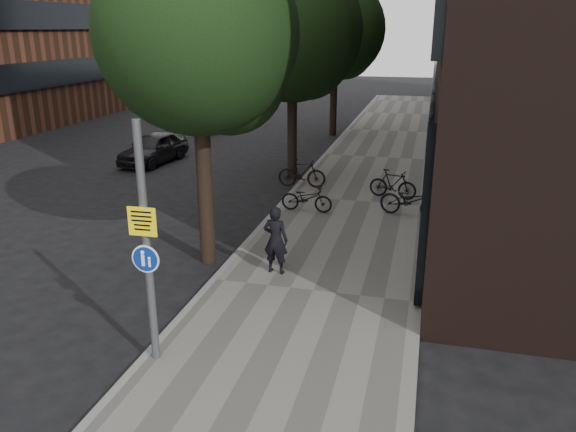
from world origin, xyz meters
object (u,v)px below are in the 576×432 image
(signpost, at_px, (147,246))
(parked_car_near, at_px, (154,148))
(pedestrian, at_px, (276,240))
(parked_bike_facade_near, at_px, (411,201))

(signpost, xyz_separation_m, parked_car_near, (-6.94, 13.55, -1.52))
(pedestrian, xyz_separation_m, parked_bike_facade_near, (2.76, 4.78, -0.29))
(parked_bike_facade_near, distance_m, parked_car_near, 11.81)
(pedestrian, bearing_deg, parked_bike_facade_near, -114.16)
(signpost, bearing_deg, pedestrian, 73.35)
(signpost, relative_size, parked_car_near, 1.08)
(signpost, height_order, pedestrian, signpost)
(signpost, height_order, parked_bike_facade_near, signpost)
(parked_bike_facade_near, bearing_deg, signpost, 173.10)
(parked_car_near, bearing_deg, parked_bike_facade_near, -18.11)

